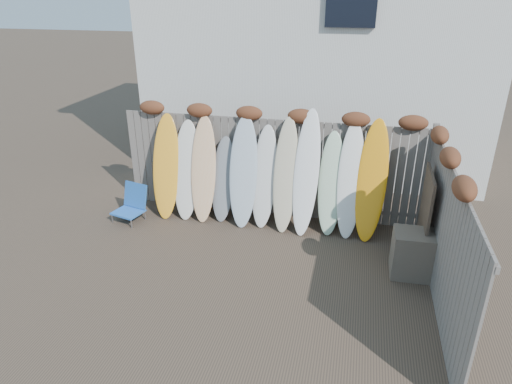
% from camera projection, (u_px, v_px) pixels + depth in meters
% --- Properties ---
extents(ground, '(80.00, 80.00, 0.00)m').
position_uv_depth(ground, '(239.00, 278.00, 7.38)').
color(ground, '#493A2D').
extents(back_fence, '(6.05, 0.28, 2.24)m').
position_uv_depth(back_fence, '(272.00, 160.00, 9.01)').
color(back_fence, slate).
rests_on(back_fence, ground).
extents(right_fence, '(0.28, 4.40, 2.24)m').
position_uv_depth(right_fence, '(445.00, 229.00, 6.52)').
color(right_fence, slate).
rests_on(right_fence, ground).
extents(house, '(8.50, 5.50, 6.33)m').
position_uv_depth(house, '(321.00, 33.00, 11.73)').
color(house, silver).
rests_on(house, ground).
extents(beach_chair, '(0.66, 0.69, 0.72)m').
position_uv_depth(beach_chair, '(132.00, 204.00, 9.14)').
color(beach_chair, blue).
rests_on(beach_chair, ground).
extents(wooden_crate, '(0.67, 0.56, 0.77)m').
position_uv_depth(wooden_crate, '(413.00, 254.00, 7.33)').
color(wooden_crate, '#50463C').
rests_on(wooden_crate, ground).
extents(lattice_panel, '(0.06, 1.08, 1.61)m').
position_uv_depth(lattice_panel, '(424.00, 218.00, 7.54)').
color(lattice_panel, '#32291E').
rests_on(lattice_panel, ground).
extents(surfboard_0, '(0.61, 0.77, 2.04)m').
position_uv_depth(surfboard_0, '(166.00, 167.00, 9.11)').
color(surfboard_0, '#FFA522').
rests_on(surfboard_0, ground).
extents(surfboard_1, '(0.57, 0.72, 1.93)m').
position_uv_depth(surfboard_1, '(187.00, 170.00, 9.07)').
color(surfboard_1, silver).
rests_on(surfboard_1, ground).
extents(surfboard_2, '(0.57, 0.77, 2.03)m').
position_uv_depth(surfboard_2, '(203.00, 170.00, 8.97)').
color(surfboard_2, '#E8C87A').
rests_on(surfboard_2, ground).
extents(surfboard_3, '(0.47, 0.60, 1.65)m').
position_uv_depth(surfboard_3, '(223.00, 179.00, 9.01)').
color(surfboard_3, gray).
rests_on(surfboard_3, ground).
extents(surfboard_4, '(0.60, 0.78, 2.10)m').
position_uv_depth(surfboard_4, '(243.00, 172.00, 8.77)').
color(surfboard_4, '#A8BAC9').
rests_on(surfboard_4, ground).
extents(surfboard_5, '(0.50, 0.70, 1.93)m').
position_uv_depth(surfboard_5, '(264.00, 177.00, 8.77)').
color(surfboard_5, silver).
rests_on(surfboard_5, ground).
extents(surfboard_6, '(0.47, 0.75, 2.11)m').
position_uv_depth(surfboard_6, '(286.00, 175.00, 8.59)').
color(surfboard_6, beige).
rests_on(surfboard_6, ground).
extents(surfboard_7, '(0.52, 0.83, 2.29)m').
position_uv_depth(surfboard_7, '(306.00, 173.00, 8.46)').
color(surfboard_7, white).
rests_on(surfboard_7, ground).
extents(surfboard_8, '(0.49, 0.69, 1.89)m').
position_uv_depth(surfboard_8, '(331.00, 184.00, 8.51)').
color(surfboard_8, '#BDDFBC').
rests_on(surfboard_8, ground).
extents(surfboard_9, '(0.49, 0.75, 2.10)m').
position_uv_depth(surfboard_9, '(350.00, 181.00, 8.38)').
color(surfboard_9, white).
rests_on(surfboard_9, ground).
extents(surfboard_10, '(0.60, 0.81, 2.18)m').
position_uv_depth(surfboard_10, '(372.00, 181.00, 8.26)').
color(surfboard_10, '#FF9C11').
rests_on(surfboard_10, ground).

